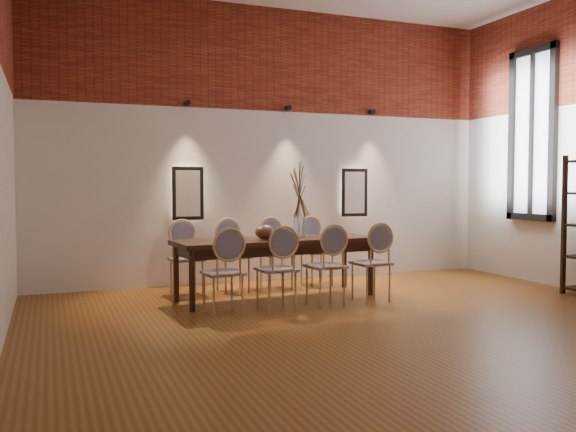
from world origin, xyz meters
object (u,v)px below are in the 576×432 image
object	(u,v)px
chair_near_c	(325,266)
chair_far_a	(187,259)
vase	(299,226)
chair_far_c	(276,254)
chair_near_a	(223,273)
chair_far_b	(233,256)
book	(282,237)
dining_table	(276,268)
chair_near_b	(276,269)
bowl	(265,232)
chair_far_d	(317,252)
chair_near_d	(371,263)

from	to	relation	value
chair_near_c	chair_far_a	size ratio (longest dim) A/B	1.00
vase	chair_far_c	bearing A→B (deg)	95.00
chair_near_a	chair_near_c	distance (m)	1.27
chair_near_a	chair_far_b	size ratio (longest dim) A/B	1.00
chair_far_b	book	world-z (taller)	chair_far_b
chair_far_a	chair_far_c	bearing A→B (deg)	180.00
dining_table	chair_near_b	bearing A→B (deg)	-114.75
dining_table	bowl	distance (m)	0.50
dining_table	chair_near_c	xyz separation A→B (m)	(0.37, -0.66, 0.09)
chair_near_a	chair_far_d	world-z (taller)	same
chair_near_b	bowl	bearing A→B (deg)	77.64
chair_near_c	chair_far_a	world-z (taller)	same
chair_near_d	vase	bearing A→B (deg)	132.31
chair_far_a	book	distance (m)	1.27
vase	bowl	size ratio (longest dim) A/B	1.25
bowl	book	world-z (taller)	bowl
chair_far_b	vase	size ratio (longest dim) A/B	3.13
chair_far_d	chair_near_c	bearing A→B (deg)	65.25
dining_table	chair_near_b	size ratio (longest dim) A/B	2.70
bowl	chair_far_b	bearing A→B (deg)	105.05
chair_near_a	vase	xyz separation A→B (m)	(1.22, 0.78, 0.43)
chair_near_d	dining_table	bearing A→B (deg)	144.13
chair_near_b	chair_far_c	xyz separation A→B (m)	(0.53, 1.42, 0.00)
chair_far_a	chair_far_d	size ratio (longest dim) A/B	1.00
chair_near_b	chair_far_d	distance (m)	1.87
bowl	chair_far_d	bearing A→B (deg)	37.50
dining_table	chair_near_a	bearing A→B (deg)	-144.13
chair_near_b	chair_far_b	world-z (taller)	same
chair_near_a	book	bearing A→B (deg)	34.02
chair_near_a	chair_near_b	size ratio (longest dim) A/B	1.00
vase	bowl	distance (m)	0.51
chair_near_d	book	size ratio (longest dim) A/B	3.62
chair_near_b	chair_far_c	distance (m)	1.51
chair_near_d	book	bearing A→B (deg)	141.19
bowl	book	bearing A→B (deg)	17.37
chair_near_a	vase	distance (m)	1.51
chair_near_a	bowl	bearing A→B (deg)	39.49
dining_table	chair_far_a	size ratio (longest dim) A/B	2.70
chair_far_b	vase	world-z (taller)	vase
chair_near_a	chair_near_c	size ratio (longest dim) A/B	1.00
chair_near_a	chair_far_c	bearing A→B (deg)	47.32
dining_table	vase	world-z (taller)	vase
chair_far_a	chair_far_b	size ratio (longest dim) A/B	1.00
chair_far_d	vase	bearing A→B (deg)	47.69
bowl	chair_near_c	bearing A→B (deg)	-47.88
dining_table	chair_near_d	size ratio (longest dim) A/B	2.70
chair_near_d	bowl	world-z (taller)	chair_near_d
chair_near_b	chair_far_b	distance (m)	1.37
chair_near_c	book	distance (m)	0.79
chair_near_d	chair_far_d	world-z (taller)	same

